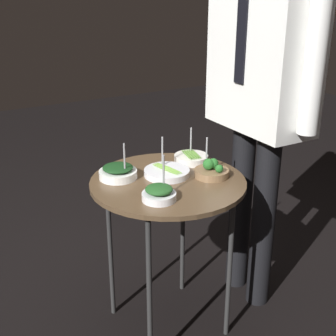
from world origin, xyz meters
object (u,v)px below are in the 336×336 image
(waiter_figure, at_px, (262,72))
(bowl_spinach_back_right, at_px, (159,193))
(serving_cart, at_px, (168,193))
(bowl_asparagus_center, at_px, (191,158))
(bowl_broccoli_near_rim, at_px, (212,171))
(bowl_asparagus_back_left, at_px, (167,172))
(bowl_spinach_far_rim, at_px, (118,172))

(waiter_figure, bearing_deg, bowl_spinach_back_right, -74.87)
(waiter_figure, bearing_deg, serving_cart, -88.08)
(bowl_asparagus_center, xyz_separation_m, bowl_broccoli_near_rim, (0.17, -0.01, 0.01))
(bowl_asparagus_center, xyz_separation_m, waiter_figure, (0.11, 0.26, 0.35))
(bowl_asparagus_back_left, xyz_separation_m, bowl_asparagus_center, (-0.08, 0.16, 0.00))
(bowl_asparagus_back_left, height_order, bowl_broccoli_near_rim, bowl_broccoli_near_rim)
(bowl_spinach_back_right, height_order, bowl_asparagus_center, bowl_spinach_back_right)
(bowl_asparagus_back_left, xyz_separation_m, bowl_spinach_back_right, (0.18, -0.13, 0.01))
(bowl_asparagus_back_left, relative_size, bowl_broccoli_near_rim, 1.20)
(bowl_asparagus_back_left, bearing_deg, bowl_asparagus_center, 115.54)
(bowl_spinach_back_right, xyz_separation_m, bowl_asparagus_center, (-0.26, 0.29, -0.01))
(waiter_figure, bearing_deg, bowl_asparagus_back_left, -93.75)
(serving_cart, relative_size, bowl_spinach_far_rim, 4.51)
(bowl_spinach_back_right, height_order, bowl_broccoli_near_rim, bowl_spinach_back_right)
(serving_cart, xyz_separation_m, bowl_broccoli_near_rim, (0.05, 0.17, 0.08))
(bowl_spinach_back_right, relative_size, bowl_asparagus_center, 1.09)
(bowl_asparagus_back_left, relative_size, bowl_asparagus_center, 1.26)
(bowl_asparagus_back_left, bearing_deg, bowl_broccoli_near_rim, 56.76)
(bowl_spinach_far_rim, height_order, waiter_figure, waiter_figure)
(bowl_spinach_back_right, relative_size, bowl_broccoli_near_rim, 1.05)
(bowl_spinach_far_rim, xyz_separation_m, bowl_asparagus_center, (-0.01, 0.34, -0.01))
(bowl_spinach_back_right, distance_m, bowl_broccoli_near_rim, 0.29)
(bowl_spinach_back_right, bearing_deg, bowl_broccoli_near_rim, 106.38)
(bowl_asparagus_back_left, xyz_separation_m, bowl_spinach_far_rim, (-0.07, -0.18, 0.01))
(bowl_asparagus_center, relative_size, waiter_figure, 0.09)
(serving_cart, relative_size, bowl_broccoli_near_rim, 4.57)
(bowl_spinach_far_rim, distance_m, bowl_spinach_back_right, 0.25)
(bowl_asparagus_back_left, bearing_deg, serving_cart, -23.75)
(bowl_broccoli_near_rim, bearing_deg, bowl_spinach_far_rim, -117.27)
(bowl_spinach_back_right, distance_m, waiter_figure, 0.67)
(bowl_spinach_back_right, xyz_separation_m, bowl_broccoli_near_rim, (-0.08, 0.28, -0.00))
(bowl_spinach_far_rim, height_order, bowl_asparagus_center, bowl_spinach_far_rim)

